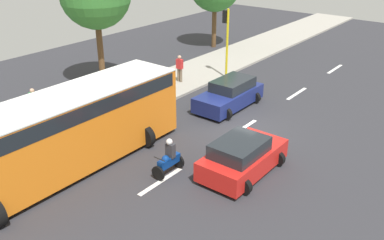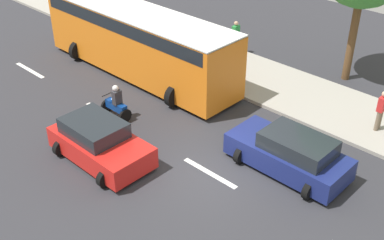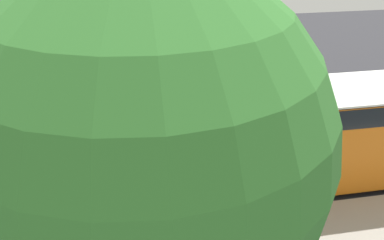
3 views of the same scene
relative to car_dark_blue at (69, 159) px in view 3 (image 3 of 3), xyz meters
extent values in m
cube|color=#2D2D33|center=(-2.06, 1.88, -0.76)|extent=(40.00, 60.00, 0.10)
cube|color=white|center=(-2.06, 1.88, -0.71)|extent=(0.20, 2.40, 0.01)
cube|color=white|center=(-2.06, 7.88, -0.71)|extent=(0.20, 2.40, 0.01)
cube|color=navy|center=(0.00, 0.08, -0.15)|extent=(1.85, 4.33, 0.80)
cube|color=#1E2328|center=(0.00, -0.26, 0.53)|extent=(1.55, 2.42, 0.56)
cylinder|color=black|center=(-0.81, 1.51, -0.39)|extent=(0.64, 0.22, 0.64)
cylinder|color=black|center=(0.81, 1.51, -0.39)|extent=(0.64, 0.22, 0.64)
cylinder|color=black|center=(-0.81, -1.35, -0.39)|extent=(0.64, 0.22, 0.64)
cylinder|color=black|center=(0.81, -1.35, -0.39)|extent=(0.64, 0.22, 0.64)
cube|color=red|center=(-4.17, 5.28, -0.15)|extent=(1.94, 3.97, 0.80)
cube|color=#1E2328|center=(-4.17, 5.60, 0.53)|extent=(1.63, 2.22, 0.56)
cylinder|color=black|center=(-3.31, 3.97, -0.39)|extent=(0.64, 0.22, 0.64)
cylinder|color=black|center=(-5.03, 3.97, -0.39)|extent=(0.64, 0.22, 0.64)
cylinder|color=black|center=(-3.31, 6.59, -0.39)|extent=(0.64, 0.22, 0.64)
cylinder|color=black|center=(-5.03, 6.59, -0.39)|extent=(0.64, 0.22, 0.64)
cube|color=orange|center=(1.52, 9.67, 0.94)|extent=(2.50, 11.00, 2.90)
cube|color=black|center=(1.52, 9.67, 2.04)|extent=(2.52, 10.56, 0.60)
cube|color=white|center=(1.52, 9.67, 2.41)|extent=(2.50, 11.00, 0.08)
cylinder|color=black|center=(0.42, 6.15, -0.21)|extent=(1.00, 0.30, 1.00)
cylinder|color=black|center=(2.62, 6.15, -0.21)|extent=(1.00, 0.30, 1.00)
cylinder|color=black|center=(-1.92, 7.86, -0.41)|extent=(0.60, 0.10, 0.60)
cylinder|color=black|center=(-1.92, 6.66, -0.41)|extent=(0.60, 0.10, 0.60)
cube|color=navy|center=(-1.92, 7.21, -0.16)|extent=(0.28, 1.10, 0.36)
sphere|color=navy|center=(-1.92, 7.41, 0.02)|extent=(0.32, 0.32, 0.32)
cylinder|color=black|center=(-1.92, 7.76, 0.19)|extent=(0.55, 0.04, 0.04)
cube|color=#333338|center=(-1.92, 7.11, 0.29)|extent=(0.36, 0.24, 0.60)
sphere|color=silver|center=(-1.92, 7.16, 0.69)|extent=(0.26, 0.26, 0.26)
sphere|color=#387F33|center=(7.94, 2.10, 4.87)|extent=(4.07, 4.07, 4.07)
camera|label=1|loc=(-11.63, 18.04, 8.37)|focal=39.45mm
camera|label=2|loc=(-12.44, -7.14, 9.97)|focal=45.89mm
camera|label=3|loc=(11.94, 1.85, 7.14)|focal=38.75mm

